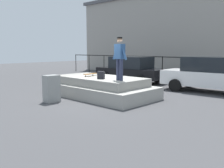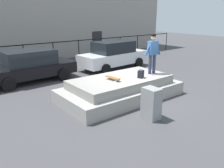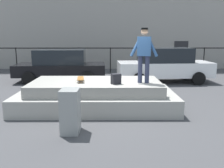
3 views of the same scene
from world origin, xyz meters
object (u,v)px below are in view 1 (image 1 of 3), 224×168
object	(u,v)px
skateboarder	(120,56)
backpack	(101,75)
utility_box	(52,89)
car_black_sedan_near	(131,69)
car_white_sedan_mid	(211,74)
skateboard	(91,74)

from	to	relation	value
skateboarder	backpack	size ratio (longest dim) A/B	5.35
backpack	utility_box	bearing A→B (deg)	-149.57
car_black_sedan_near	utility_box	xyz separation A→B (m)	(1.63, -7.12, -0.30)
car_white_sedan_mid	utility_box	distance (m)	7.78
car_black_sedan_near	car_white_sedan_mid	size ratio (longest dim) A/B	0.97
skateboard	utility_box	bearing A→B (deg)	-90.33
skateboard	utility_box	size ratio (longest dim) A/B	0.71
car_white_sedan_mid	utility_box	bearing A→B (deg)	-119.13
car_black_sedan_near	car_white_sedan_mid	distance (m)	5.42
skateboard	car_white_sedan_mid	world-z (taller)	car_white_sedan_mid
skateboarder	utility_box	distance (m)	3.09
backpack	car_black_sedan_near	bearing A→B (deg)	92.35
skateboarder	utility_box	size ratio (longest dim) A/B	1.56
car_black_sedan_near	utility_box	size ratio (longest dim) A/B	4.28
car_white_sedan_mid	skateboarder	bearing A→B (deg)	-109.46
car_black_sedan_near	car_white_sedan_mid	xyz separation A→B (m)	(5.41, -0.33, 0.04)
backpack	car_black_sedan_near	size ratio (longest dim) A/B	0.07
backpack	car_black_sedan_near	xyz separation A→B (m)	(-2.80, 5.43, -0.21)
car_black_sedan_near	car_white_sedan_mid	bearing A→B (deg)	-3.48
backpack	car_white_sedan_mid	distance (m)	5.74
utility_box	car_black_sedan_near	bearing A→B (deg)	104.29
backpack	car_white_sedan_mid	world-z (taller)	car_white_sedan_mid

